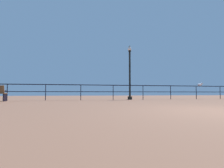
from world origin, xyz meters
The scene contains 3 objects.
pier_railing centered at (0.00, 8.09, 0.75)m, with size 23.56×0.05×1.00m.
lamppost_center centered at (0.18, 8.30, 1.90)m, with size 0.30×0.30×3.81m.
seagull_on_rail centered at (5.68, 8.07, 1.10)m, with size 0.39×0.36×0.22m.
Camera 1 is at (-3.78, -3.42, 0.44)m, focal length 28.31 mm.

